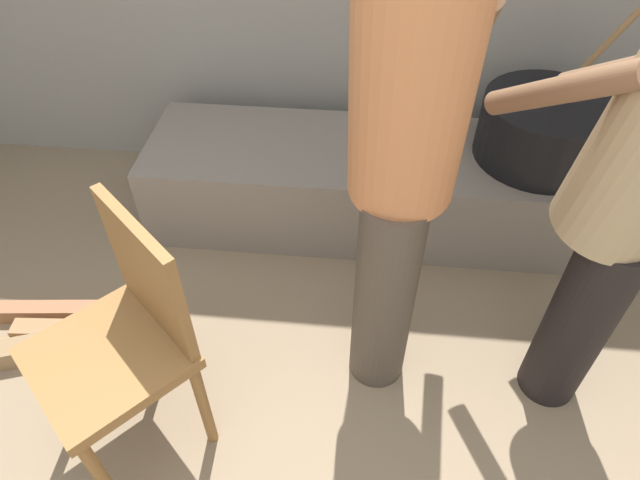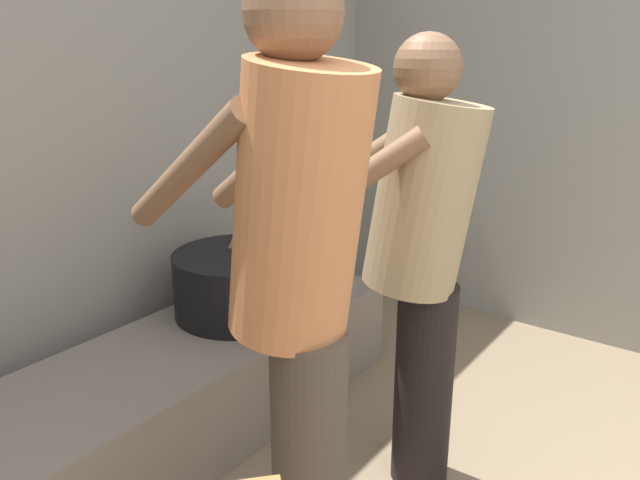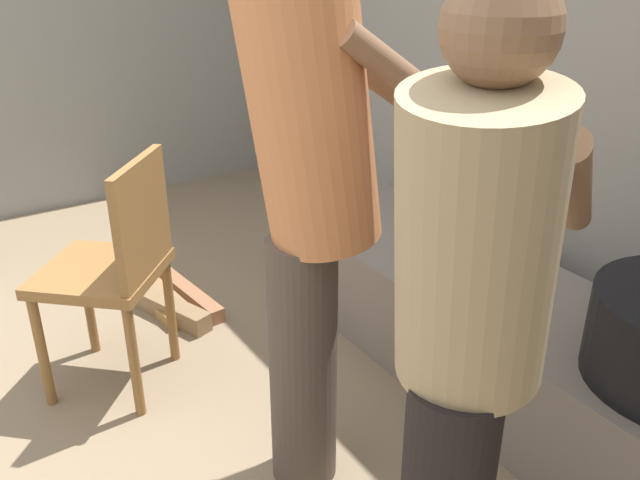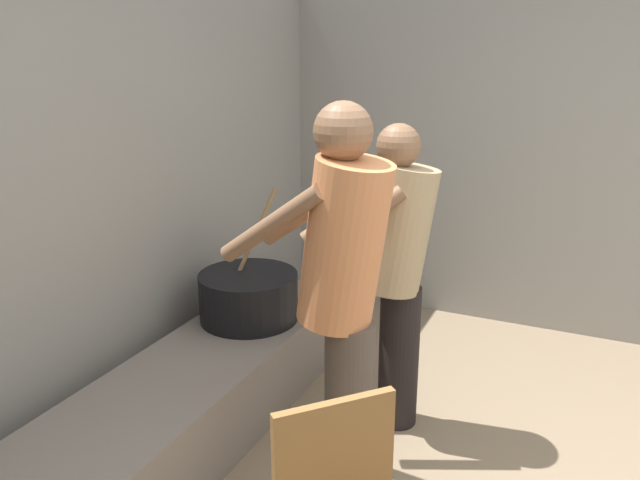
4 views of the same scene
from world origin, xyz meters
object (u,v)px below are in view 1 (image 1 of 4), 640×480
(cook_in_orange_shirt, at_px, (404,150))
(cooking_pot_main, at_px, (545,129))
(cook_in_tan_shirt, at_px, (631,197))
(chair_brown_wood, at_px, (124,339))

(cook_in_orange_shirt, bearing_deg, cooking_pot_main, 52.23)
(cook_in_tan_shirt, xyz_separation_m, cook_in_orange_shirt, (-0.60, 0.02, 0.09))
(cooking_pot_main, relative_size, chair_brown_wood, 0.81)
(cooking_pot_main, distance_m, chair_brown_wood, 1.81)
(cooking_pot_main, xyz_separation_m, chair_brown_wood, (-1.38, -1.16, -0.04))
(cooking_pot_main, bearing_deg, cook_in_orange_shirt, -127.77)
(cook_in_tan_shirt, xyz_separation_m, chair_brown_wood, (-1.35, -0.32, -0.37))
(cooking_pot_main, bearing_deg, chair_brown_wood, -139.93)
(cooking_pot_main, relative_size, cook_in_tan_shirt, 0.47)
(cooking_pot_main, height_order, cook_in_orange_shirt, cook_in_orange_shirt)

